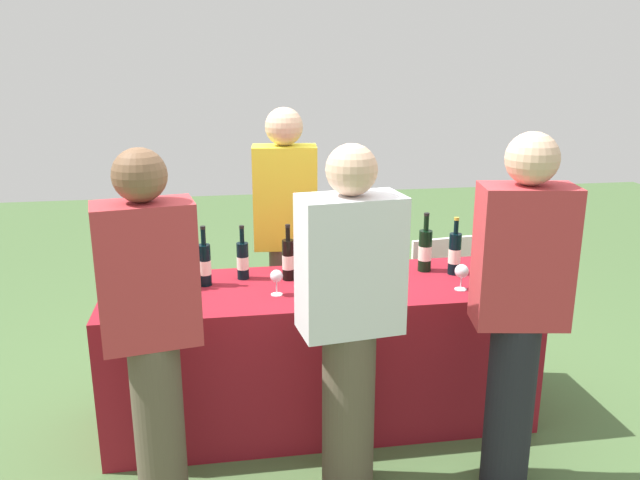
{
  "coord_description": "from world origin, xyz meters",
  "views": [
    {
      "loc": [
        -0.5,
        -3.17,
        1.96
      ],
      "look_at": [
        0.0,
        0.0,
        1.03
      ],
      "focal_mm": 36.16,
      "sensor_mm": 36.0,
      "label": 1
    }
  ],
  "objects_px": {
    "wine_bottle_7": "(455,253)",
    "wine_glass_1": "(312,274)",
    "wine_bottle_2": "(243,260)",
    "wine_bottle_6": "(425,250)",
    "guest_1": "(350,316)",
    "server_pouring": "(286,233)",
    "guest_0": "(151,325)",
    "wine_glass_0": "(276,277)",
    "wine_glass_2": "(462,272)",
    "wine_bottle_0": "(176,268)",
    "wine_bottle_3": "(288,259)",
    "menu_board": "(440,291)",
    "guest_2": "(519,306)",
    "wine_bottle_5": "(356,253)",
    "wine_bottle_1": "(205,264)",
    "wine_bottle_4": "(309,256)"
  },
  "relations": [
    {
      "from": "wine_glass_2",
      "to": "wine_bottle_7",
      "type": "bearing_deg",
      "value": 78.01
    },
    {
      "from": "wine_bottle_5",
      "to": "guest_2",
      "type": "distance_m",
      "value": 1.02
    },
    {
      "from": "wine_bottle_0",
      "to": "wine_bottle_4",
      "type": "distance_m",
      "value": 0.72
    },
    {
      "from": "guest_1",
      "to": "wine_bottle_3",
      "type": "bearing_deg",
      "value": 96.65
    },
    {
      "from": "wine_glass_0",
      "to": "guest_2",
      "type": "relative_size",
      "value": 0.08
    },
    {
      "from": "wine_bottle_1",
      "to": "wine_bottle_4",
      "type": "xyz_separation_m",
      "value": [
        0.57,
        0.08,
        -0.0
      ]
    },
    {
      "from": "wine_bottle_6",
      "to": "wine_glass_0",
      "type": "height_order",
      "value": "wine_bottle_6"
    },
    {
      "from": "wine_glass_0",
      "to": "wine_glass_2",
      "type": "distance_m",
      "value": 0.96
    },
    {
      "from": "wine_bottle_7",
      "to": "wine_glass_1",
      "type": "bearing_deg",
      "value": -166.72
    },
    {
      "from": "wine_glass_0",
      "to": "guest_0",
      "type": "bearing_deg",
      "value": -137.93
    },
    {
      "from": "wine_glass_1",
      "to": "server_pouring",
      "type": "distance_m",
      "value": 0.72
    },
    {
      "from": "server_pouring",
      "to": "guest_0",
      "type": "xyz_separation_m",
      "value": [
        -0.69,
        -1.21,
        -0.04
      ]
    },
    {
      "from": "wine_bottle_0",
      "to": "wine_bottle_5",
      "type": "relative_size",
      "value": 0.96
    },
    {
      "from": "wine_bottle_7",
      "to": "guest_1",
      "type": "xyz_separation_m",
      "value": [
        -0.73,
        -0.69,
        -0.04
      ]
    },
    {
      "from": "wine_bottle_5",
      "to": "guest_1",
      "type": "height_order",
      "value": "guest_1"
    },
    {
      "from": "wine_glass_0",
      "to": "guest_1",
      "type": "relative_size",
      "value": 0.08
    },
    {
      "from": "wine_bottle_2",
      "to": "wine_bottle_4",
      "type": "height_order",
      "value": "wine_bottle_4"
    },
    {
      "from": "wine_bottle_1",
      "to": "wine_glass_1",
      "type": "relative_size",
      "value": 2.11
    },
    {
      "from": "wine_glass_1",
      "to": "guest_2",
      "type": "relative_size",
      "value": 0.09
    },
    {
      "from": "wine_bottle_6",
      "to": "guest_2",
      "type": "bearing_deg",
      "value": -80.55
    },
    {
      "from": "wine_glass_1",
      "to": "wine_glass_2",
      "type": "distance_m",
      "value": 0.78
    },
    {
      "from": "wine_bottle_0",
      "to": "wine_bottle_5",
      "type": "bearing_deg",
      "value": 4.42
    },
    {
      "from": "wine_bottle_0",
      "to": "wine_glass_1",
      "type": "relative_size",
      "value": 1.99
    },
    {
      "from": "wine_bottle_4",
      "to": "wine_bottle_6",
      "type": "relative_size",
      "value": 0.93
    },
    {
      "from": "wine_bottle_2",
      "to": "wine_bottle_4",
      "type": "distance_m",
      "value": 0.37
    },
    {
      "from": "wine_bottle_5",
      "to": "wine_glass_0",
      "type": "height_order",
      "value": "wine_bottle_5"
    },
    {
      "from": "wine_glass_1",
      "to": "menu_board",
      "type": "xyz_separation_m",
      "value": [
        1.03,
        0.95,
        -0.51
      ]
    },
    {
      "from": "wine_bottle_3",
      "to": "server_pouring",
      "type": "distance_m",
      "value": 0.47
    },
    {
      "from": "guest_1",
      "to": "menu_board",
      "type": "relative_size",
      "value": 2.12
    },
    {
      "from": "wine_bottle_1",
      "to": "menu_board",
      "type": "bearing_deg",
      "value": 24.67
    },
    {
      "from": "wine_bottle_5",
      "to": "wine_bottle_7",
      "type": "bearing_deg",
      "value": -8.88
    },
    {
      "from": "wine_bottle_5",
      "to": "guest_1",
      "type": "bearing_deg",
      "value": -104.18
    },
    {
      "from": "wine_bottle_2",
      "to": "wine_bottle_6",
      "type": "bearing_deg",
      "value": -1.48
    },
    {
      "from": "wine_bottle_3",
      "to": "wine_bottle_6",
      "type": "xyz_separation_m",
      "value": [
        0.78,
        0.03,
        0.01
      ]
    },
    {
      "from": "wine_bottle_0",
      "to": "wine_bottle_7",
      "type": "distance_m",
      "value": 1.51
    },
    {
      "from": "guest_0",
      "to": "menu_board",
      "type": "height_order",
      "value": "guest_0"
    },
    {
      "from": "wine_bottle_0",
      "to": "server_pouring",
      "type": "distance_m",
      "value": 0.81
    },
    {
      "from": "wine_bottle_4",
      "to": "guest_1",
      "type": "bearing_deg",
      "value": -85.55
    },
    {
      "from": "wine_glass_1",
      "to": "guest_1",
      "type": "relative_size",
      "value": 0.1
    },
    {
      "from": "wine_bottle_1",
      "to": "wine_bottle_4",
      "type": "relative_size",
      "value": 1.04
    },
    {
      "from": "wine_bottle_4",
      "to": "server_pouring",
      "type": "xyz_separation_m",
      "value": [
        -0.09,
        0.42,
        0.02
      ]
    },
    {
      "from": "wine_bottle_7",
      "to": "server_pouring",
      "type": "xyz_separation_m",
      "value": [
        -0.88,
        0.52,
        0.01
      ]
    },
    {
      "from": "wine_bottle_5",
      "to": "guest_0",
      "type": "bearing_deg",
      "value": -143.36
    },
    {
      "from": "wine_bottle_7",
      "to": "server_pouring",
      "type": "distance_m",
      "value": 1.03
    },
    {
      "from": "wine_bottle_0",
      "to": "guest_1",
      "type": "xyz_separation_m",
      "value": [
        0.77,
        -0.7,
        -0.03
      ]
    },
    {
      "from": "wine_bottle_3",
      "to": "server_pouring",
      "type": "height_order",
      "value": "server_pouring"
    },
    {
      "from": "guest_1",
      "to": "guest_2",
      "type": "relative_size",
      "value": 0.97
    },
    {
      "from": "wine_bottle_1",
      "to": "menu_board",
      "type": "relative_size",
      "value": 0.42
    },
    {
      "from": "wine_bottle_0",
      "to": "wine_bottle_1",
      "type": "distance_m",
      "value": 0.15
    },
    {
      "from": "server_pouring",
      "to": "guest_2",
      "type": "bearing_deg",
      "value": 129.48
    }
  ]
}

